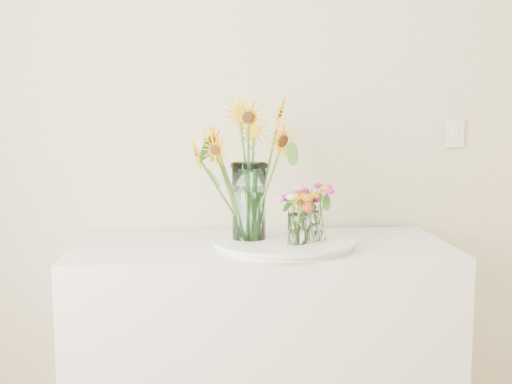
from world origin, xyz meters
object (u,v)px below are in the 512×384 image
(counter, at_px, (261,359))
(mason_jar, at_px, (249,201))
(small_vase_c, at_px, (307,220))
(tray, at_px, (283,244))
(small_vase_a, at_px, (297,229))
(small_vase_b, at_px, (315,226))

(counter, distance_m, mason_jar, 0.62)
(mason_jar, relative_size, small_vase_c, 2.39)
(tray, distance_m, small_vase_a, 0.11)
(tray, height_order, small_vase_a, small_vase_a)
(counter, height_order, tray, tray)
(small_vase_a, bearing_deg, counter, 126.38)
(tray, height_order, small_vase_c, small_vase_c)
(tray, height_order, small_vase_b, small_vase_b)
(tray, bearing_deg, counter, 136.73)
(small_vase_a, bearing_deg, tray, 114.68)
(small_vase_a, xyz_separation_m, small_vase_b, (0.07, 0.05, -0.00))
(counter, xyz_separation_m, small_vase_c, (0.17, 0.01, 0.53))
(mason_jar, height_order, small_vase_b, mason_jar)
(tray, distance_m, mason_jar, 0.20)
(small_vase_c, bearing_deg, small_vase_a, -110.97)
(small_vase_a, height_order, small_vase_c, small_vase_c)
(counter, xyz_separation_m, tray, (0.07, -0.07, 0.46))
(counter, bearing_deg, small_vase_a, -53.62)
(small_vase_a, bearing_deg, small_vase_c, 69.03)
(counter, relative_size, tray, 2.83)
(counter, bearing_deg, small_vase_c, 2.33)
(small_vase_b, height_order, small_vase_c, small_vase_c)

